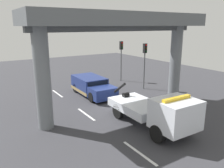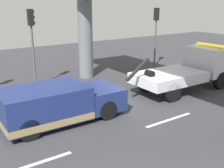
{
  "view_description": "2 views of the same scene",
  "coord_description": "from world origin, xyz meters",
  "px_view_note": "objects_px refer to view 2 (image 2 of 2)",
  "views": [
    {
      "loc": [
        13.75,
        -9.14,
        6.18
      ],
      "look_at": [
        0.06,
        -0.41,
        1.95
      ],
      "focal_mm": 36.28,
      "sensor_mm": 36.0,
      "label": 1
    },
    {
      "loc": [
        -8.37,
        -10.31,
        4.94
      ],
      "look_at": [
        -1.16,
        0.06,
        1.16
      ],
      "focal_mm": 45.0,
      "sensor_mm": 36.0,
      "label": 2
    }
  ],
  "objects_px": {
    "towed_van_green": "(57,104)",
    "tow_truck_white": "(193,68)",
    "traffic_light_far": "(32,32)",
    "traffic_light_mid": "(156,24)",
    "traffic_cone_orange": "(101,87)"
  },
  "relations": [
    {
      "from": "tow_truck_white",
      "to": "traffic_light_mid",
      "type": "relative_size",
      "value": 1.65
    },
    {
      "from": "towed_van_green",
      "to": "traffic_light_far",
      "type": "distance_m",
      "value": 5.94
    },
    {
      "from": "towed_van_green",
      "to": "traffic_light_mid",
      "type": "relative_size",
      "value": 1.18
    },
    {
      "from": "tow_truck_white",
      "to": "towed_van_green",
      "type": "bearing_deg",
      "value": 179.91
    },
    {
      "from": "tow_truck_white",
      "to": "towed_van_green",
      "type": "distance_m",
      "value": 8.5
    },
    {
      "from": "traffic_light_far",
      "to": "traffic_cone_orange",
      "type": "relative_size",
      "value": 6.95
    },
    {
      "from": "tow_truck_white",
      "to": "traffic_light_far",
      "type": "xyz_separation_m",
      "value": [
        -7.49,
        5.32,
        2.06
      ]
    },
    {
      "from": "towed_van_green",
      "to": "traffic_cone_orange",
      "type": "distance_m",
      "value": 4.29
    },
    {
      "from": "towed_van_green",
      "to": "traffic_cone_orange",
      "type": "height_order",
      "value": "towed_van_green"
    },
    {
      "from": "towed_van_green",
      "to": "traffic_cone_orange",
      "type": "xyz_separation_m",
      "value": [
        3.61,
        2.27,
        -0.47
      ]
    },
    {
      "from": "traffic_light_far",
      "to": "traffic_cone_orange",
      "type": "distance_m",
      "value": 4.98
    },
    {
      "from": "towed_van_green",
      "to": "traffic_light_far",
      "type": "bearing_deg",
      "value": 79.34
    },
    {
      "from": "tow_truck_white",
      "to": "traffic_cone_orange",
      "type": "height_order",
      "value": "tow_truck_white"
    },
    {
      "from": "tow_truck_white",
      "to": "towed_van_green",
      "type": "xyz_separation_m",
      "value": [
        -8.49,
        0.01,
        -0.42
      ]
    },
    {
      "from": "towed_van_green",
      "to": "tow_truck_white",
      "type": "bearing_deg",
      "value": -0.09
    }
  ]
}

